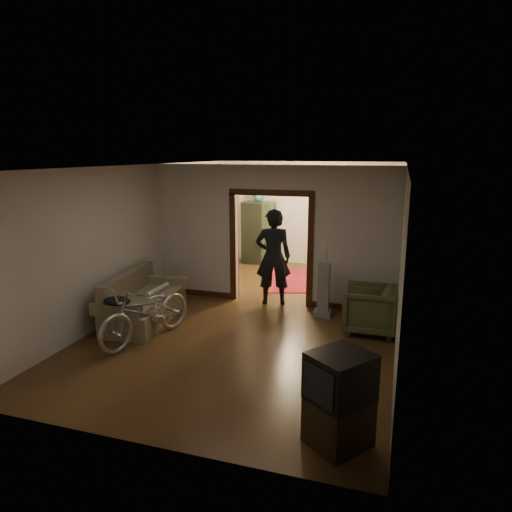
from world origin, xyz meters
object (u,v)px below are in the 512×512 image
at_px(bicycle, 147,312).
at_px(desk, 345,256).
at_px(armchair, 369,309).
at_px(locker, 259,233).
at_px(sofa, 145,298).
at_px(person, 273,257).

xyz_separation_m(bicycle, desk, (2.53, 5.66, -0.11)).
height_order(bicycle, armchair, bicycle).
bearing_deg(locker, sofa, -92.58).
xyz_separation_m(armchair, desk, (-0.92, 4.15, -0.02)).
relative_size(person, locker, 1.14).
relative_size(armchair, desk, 0.85).
bearing_deg(desk, locker, -177.41).
bearing_deg(desk, bicycle, -110.25).
relative_size(locker, desk, 1.65).
xyz_separation_m(person, locker, (-1.33, 3.26, -0.12)).
distance_m(person, locker, 3.52).
xyz_separation_m(sofa, person, (1.96, 1.69, 0.53)).
bearing_deg(locker, armchair, -47.11).
xyz_separation_m(armchair, person, (-1.98, 0.95, 0.58)).
distance_m(person, desk, 3.43).
bearing_deg(bicycle, desk, 82.46).
xyz_separation_m(person, desk, (1.07, 3.21, -0.59)).
height_order(armchair, locker, locker).
bearing_deg(bicycle, armchair, 40.10).
bearing_deg(armchair, person, -116.13).
bearing_deg(bicycle, person, 75.67).
relative_size(bicycle, armchair, 2.13).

